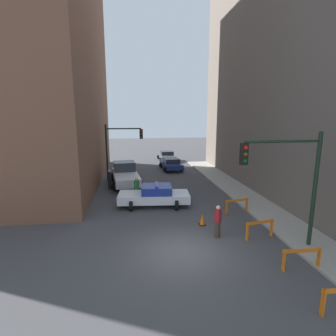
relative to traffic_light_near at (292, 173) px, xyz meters
name	(u,v)px	position (x,y,z in m)	size (l,w,h in m)	color
ground_plane	(182,251)	(-4.73, 0.40, -3.53)	(120.00, 120.00, 0.00)	#424244
sidewalk_right	(309,241)	(1.47, 0.40, -3.47)	(2.40, 44.00, 0.12)	#9E998E
building_corner_left	(6,35)	(-16.73, 14.40, 8.88)	(14.00, 20.00, 24.82)	brown
traffic_light_near	(292,173)	(0.00, 0.00, 0.00)	(3.64, 0.35, 5.20)	black
traffic_light_far	(119,144)	(-8.03, 14.35, -0.13)	(3.44, 0.35, 5.20)	black
police_car	(155,195)	(-5.40, 6.62, -2.81)	(4.84, 2.61, 1.52)	white
white_truck	(125,174)	(-7.45, 12.51, -2.62)	(3.03, 5.59, 1.90)	silver
parked_car_near	(171,164)	(-2.50, 18.36, -2.86)	(2.47, 4.41, 1.31)	navy
parked_car_mid	(167,156)	(-2.20, 24.49, -2.86)	(2.36, 4.35, 1.31)	#474C51
pedestrian_crossing	(137,188)	(-6.57, 8.03, -2.67)	(0.41, 0.41, 1.66)	black
pedestrian_corner	(109,179)	(-8.72, 11.14, -2.67)	(0.43, 0.43, 1.66)	black
pedestrian_sidewalk	(218,221)	(-2.70, 1.56, -2.67)	(0.42, 0.42, 1.66)	#382D23
barrier_mid	(302,256)	(-0.37, -1.66, -2.91)	(1.60, 0.23, 0.90)	orange
barrier_back	(260,226)	(-0.68, 1.15, -2.91)	(1.58, 0.43, 0.90)	orange
barrier_corner	(237,204)	(-0.45, 4.57, -2.91)	(1.58, 0.41, 0.90)	orange
traffic_cone	(202,219)	(-3.06, 3.11, -3.21)	(0.36, 0.36, 0.66)	black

